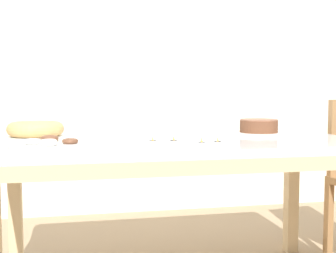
{
  "coord_description": "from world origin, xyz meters",
  "views": [
    {
      "loc": [
        -0.52,
        -2.2,
        0.99
      ],
      "look_at": [
        -0.05,
        0.01,
        0.82
      ],
      "focal_mm": 50.0,
      "sensor_mm": 36.0,
      "label": 1
    }
  ],
  "objects": [
    {
      "name": "tealight_right_edge",
      "position": [
        0.03,
        -0.3,
        0.77
      ],
      "size": [
        0.04,
        0.04,
        0.04
      ],
      "color": "silver",
      "rests_on": "dining_table"
    },
    {
      "name": "pastry_platter",
      "position": [
        -0.59,
        -0.21,
        0.77
      ],
      "size": [
        0.34,
        0.34,
        0.04
      ],
      "color": "white",
      "rests_on": "dining_table"
    },
    {
      "name": "cake_golden_bundt",
      "position": [
        -0.68,
        0.16,
        0.8
      ],
      "size": [
        0.32,
        0.32,
        0.08
      ],
      "color": "white",
      "rests_on": "dining_table"
    },
    {
      "name": "cake_chocolate_round",
      "position": [
        0.47,
        0.13,
        0.79
      ],
      "size": [
        0.32,
        0.32,
        0.08
      ],
      "color": "white",
      "rests_on": "dining_table"
    },
    {
      "name": "tealight_near_cakes",
      "position": [
        -0.07,
        -0.21,
        0.77
      ],
      "size": [
        0.04,
        0.04,
        0.04
      ],
      "color": "silver",
      "rests_on": "dining_table"
    },
    {
      "name": "wall_back",
      "position": [
        0.0,
        1.58,
        1.3
      ],
      "size": [
        8.0,
        0.1,
        2.6
      ],
      "primitive_type": "cube",
      "color": "silver",
      "rests_on": "ground"
    },
    {
      "name": "tealight_left_edge",
      "position": [
        -0.16,
        -0.21,
        0.77
      ],
      "size": [
        0.04,
        0.04,
        0.04
      ],
      "color": "silver",
      "rests_on": "dining_table"
    },
    {
      "name": "plate_stack",
      "position": [
        -0.25,
        0.03,
        0.79
      ],
      "size": [
        0.21,
        0.21,
        0.07
      ],
      "color": "white",
      "rests_on": "dining_table"
    },
    {
      "name": "tealight_centre",
      "position": [
        0.11,
        -0.29,
        0.77
      ],
      "size": [
        0.04,
        0.04,
        0.04
      ],
      "color": "silver",
      "rests_on": "dining_table"
    },
    {
      "name": "dining_table",
      "position": [
        0.0,
        0.0,
        0.67
      ],
      "size": [
        1.75,
        0.94,
        0.76
      ],
      "color": "silver",
      "rests_on": "ground"
    },
    {
      "name": "tealight_near_front",
      "position": [
        -0.57,
        0.36,
        0.77
      ],
      "size": [
        0.04,
        0.04,
        0.04
      ],
      "color": "silver",
      "rests_on": "dining_table"
    }
  ]
}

